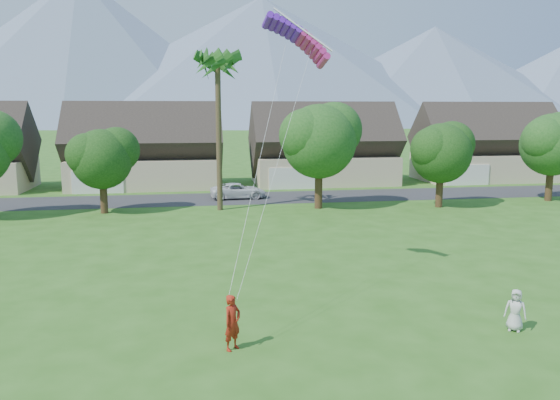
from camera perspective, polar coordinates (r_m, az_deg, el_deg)
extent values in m
plane|color=#2D6019|center=(17.44, 5.34, -17.94)|extent=(500.00, 500.00, 0.00)
cube|color=#2D2D30|center=(49.79, -4.27, 0.18)|extent=(90.00, 7.00, 0.01)
imported|color=#9D2011|center=(18.80, -4.99, -12.64)|extent=(0.82, 0.81, 1.91)
imported|color=beige|center=(22.03, 23.38, -10.51)|extent=(0.91, 0.84, 1.56)
imported|color=silver|center=(49.68, -4.39, 0.97)|extent=(5.18, 2.60, 1.41)
cone|color=slate|center=(280.99, -19.98, 14.42)|extent=(190.00, 190.00, 70.00)
cone|color=slate|center=(278.02, -1.91, 14.20)|extent=(240.00, 240.00, 62.00)
cone|color=slate|center=(302.09, 15.71, 12.34)|extent=(200.00, 200.00, 50.00)
cube|color=beige|center=(58.57, -13.84, 2.80)|extent=(15.00, 8.00, 3.00)
cube|color=#382D28|center=(58.30, -13.96, 6.01)|extent=(15.75, 8.15, 8.15)
cube|color=silver|center=(55.16, -18.52, 1.77)|extent=(4.80, 0.12, 2.20)
cube|color=beige|center=(59.99, 4.58, 3.20)|extent=(15.00, 8.00, 3.00)
cube|color=#382D28|center=(59.72, 4.62, 6.33)|extent=(15.75, 8.15, 8.15)
cube|color=silver|center=(55.23, 1.31, 2.27)|extent=(4.80, 0.12, 2.20)
cube|color=beige|center=(66.99, 20.62, 3.28)|extent=(15.00, 8.00, 3.00)
cube|color=#382D28|center=(66.75, 20.78, 6.08)|extent=(15.75, 8.15, 8.15)
cube|color=silver|center=(61.48, 19.03, 2.49)|extent=(4.80, 0.12, 2.20)
cylinder|color=#47301C|center=(44.60, -17.92, 0.07)|extent=(0.56, 0.56, 2.18)
sphere|color=#214916|center=(44.22, -18.13, 4.07)|extent=(4.62, 4.62, 4.62)
cylinder|color=#47301C|center=(44.61, 4.05, 0.92)|extent=(0.62, 0.62, 2.82)
sphere|color=#214916|center=(44.19, 4.11, 6.12)|extent=(5.98, 5.98, 5.98)
cylinder|color=#47301C|center=(46.97, 16.30, 0.68)|extent=(0.58, 0.58, 2.30)
sphere|color=#214916|center=(46.60, 16.49, 4.71)|extent=(4.90, 4.90, 4.90)
cylinder|color=#47301C|center=(53.77, 26.30, 1.28)|extent=(0.60, 0.60, 2.56)
sphere|color=#214916|center=(53.44, 26.59, 5.19)|extent=(5.44, 5.44, 5.44)
cylinder|color=#4C3D26|center=(43.57, -6.41, 6.75)|extent=(0.44, 0.44, 12.00)
sphere|color=#286021|center=(43.74, -6.57, 15.03)|extent=(3.00, 3.00, 3.00)
cube|color=#5F19BF|center=(24.67, 0.08, 16.77)|extent=(1.73, 1.22, 0.50)
cube|color=#B82273|center=(24.97, 3.88, 16.66)|extent=(1.73, 1.22, 0.50)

